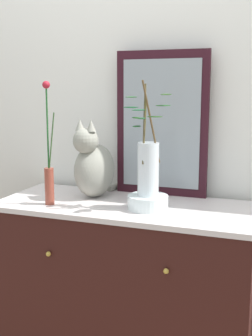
% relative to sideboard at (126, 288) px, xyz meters
% --- Properties ---
extents(wall_back, '(4.40, 0.08, 2.60)m').
position_rel_sideboard_xyz_m(wall_back, '(0.00, 0.35, 0.85)').
color(wall_back, silver).
rests_on(wall_back, ground_plane).
extents(sideboard, '(1.28, 0.56, 0.90)m').
position_rel_sideboard_xyz_m(sideboard, '(0.00, 0.00, 0.00)').
color(sideboard, black).
rests_on(sideboard, ground_plane).
extents(mirror_leaning, '(0.49, 0.03, 0.75)m').
position_rel_sideboard_xyz_m(mirror_leaning, '(0.11, 0.25, 0.82)').
color(mirror_leaning, black).
rests_on(mirror_leaning, sideboard).
extents(cat_sitting, '(0.23, 0.42, 0.41)m').
position_rel_sideboard_xyz_m(cat_sitting, '(-0.21, 0.08, 0.61)').
color(cat_sitting, gray).
rests_on(cat_sitting, sideboard).
extents(vase_slim_green, '(0.06, 0.05, 0.60)m').
position_rel_sideboard_xyz_m(vase_slim_green, '(-0.35, -0.14, 0.61)').
color(vase_slim_green, brown).
rests_on(vase_slim_green, sideboard).
extents(bowl_porcelain, '(0.19, 0.19, 0.07)m').
position_rel_sideboard_xyz_m(bowl_porcelain, '(0.13, -0.05, 0.48)').
color(bowl_porcelain, white).
rests_on(bowl_porcelain, sideboard).
extents(vase_glass_clear, '(0.25, 0.15, 0.53)m').
position_rel_sideboard_xyz_m(vase_glass_clear, '(0.13, -0.05, 0.66)').
color(vase_glass_clear, silver).
rests_on(vase_glass_clear, bowl_porcelain).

